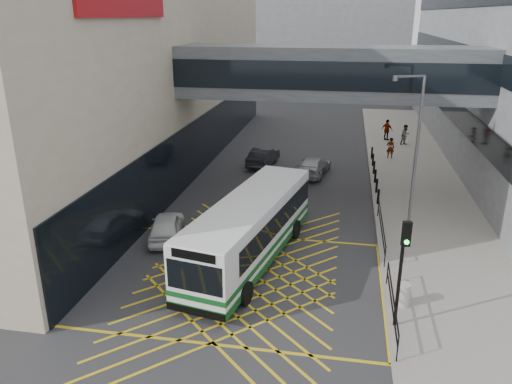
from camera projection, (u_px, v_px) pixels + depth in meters
The scene contains 18 objects.
ground at pixel (239, 280), 21.37m from camera, with size 120.00×120.00×0.00m, color #333335.
building_whsmith at pixel (44, 54), 36.52m from camera, with size 24.17×42.00×16.00m.
building_far at pixel (310, 27), 74.28m from camera, with size 28.00×16.00×18.00m, color gray.
skybridge at pixel (330, 72), 29.46m from camera, with size 20.00×4.10×3.00m.
pavement at pixel (416, 181), 33.73m from camera, with size 6.00×54.00×0.16m, color gray.
box_junction at pixel (239, 280), 21.36m from camera, with size 12.00×9.00×0.01m.
bus at pixel (251, 228), 22.61m from camera, with size 4.48×10.97×3.00m.
car_white at pixel (167, 226), 25.15m from camera, with size 1.72×4.21×1.34m, color silver.
car_dark at pixel (263, 157), 37.35m from camera, with size 1.69×4.32×1.35m, color black.
car_silver at pixel (313, 166), 35.11m from camera, with size 1.86×4.39×1.37m, color #999BA2.
traffic_light at pixel (403, 259), 16.99m from camera, with size 0.32×0.49×4.14m.
street_lamp at pixel (414, 142), 25.32m from camera, with size 1.71×0.88×7.80m.
litter_bin at pixel (403, 294), 19.09m from camera, with size 0.53×0.53×0.91m, color #ADA89E.
kerb_railings at pixel (386, 255), 21.69m from camera, with size 0.05×12.54×1.00m.
bollards at pixel (375, 172), 34.01m from camera, with size 0.14×10.14×0.90m.
pedestrian_a at pixel (390, 148), 38.64m from camera, with size 0.64×0.46×1.62m, color gray.
pedestrian_b at pixel (406, 135), 42.59m from camera, with size 0.84×0.49×1.72m, color gray.
pedestrian_c at pixel (387, 130), 44.10m from camera, with size 1.09×0.53×1.85m, color gray.
Camera 1 is at (4.06, -18.42, 10.74)m, focal length 35.00 mm.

